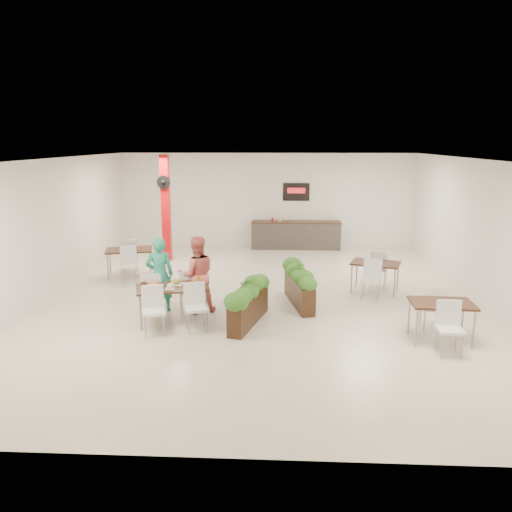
{
  "coord_description": "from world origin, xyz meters",
  "views": [
    {
      "loc": [
        0.48,
        -11.09,
        3.61
      ],
      "look_at": [
        -0.06,
        -0.3,
        1.1
      ],
      "focal_mm": 35.0,
      "sensor_mm": 36.0,
      "label": 1
    }
  ],
  "objects_px": {
    "diner_man": "(160,275)",
    "main_table": "(171,292)",
    "diner_woman": "(197,275)",
    "red_column": "(166,207)",
    "planter_left": "(249,300)",
    "side_table_a": "(129,253)",
    "side_table_b": "(375,267)",
    "service_counter": "(296,234)",
    "planter_right": "(299,283)",
    "side_table_c": "(441,309)"
  },
  "relations": [
    {
      "from": "diner_man",
      "to": "side_table_a",
      "type": "distance_m",
      "value": 3.17
    },
    {
      "from": "diner_man",
      "to": "red_column",
      "type": "bearing_deg",
      "value": -96.13
    },
    {
      "from": "planter_left",
      "to": "side_table_a",
      "type": "height_order",
      "value": "planter_left"
    },
    {
      "from": "main_table",
      "to": "diner_woman",
      "type": "height_order",
      "value": "diner_woman"
    },
    {
      "from": "planter_right",
      "to": "side_table_a",
      "type": "height_order",
      "value": "planter_right"
    },
    {
      "from": "planter_left",
      "to": "side_table_b",
      "type": "height_order",
      "value": "planter_left"
    },
    {
      "from": "side_table_a",
      "to": "main_table",
      "type": "bearing_deg",
      "value": -75.46
    },
    {
      "from": "service_counter",
      "to": "side_table_c",
      "type": "height_order",
      "value": "service_counter"
    },
    {
      "from": "red_column",
      "to": "service_counter",
      "type": "distance_m",
      "value": 4.56
    },
    {
      "from": "service_counter",
      "to": "diner_woman",
      "type": "height_order",
      "value": "service_counter"
    },
    {
      "from": "diner_man",
      "to": "side_table_c",
      "type": "xyz_separation_m",
      "value": [
        5.51,
        -1.4,
        -0.19
      ]
    },
    {
      "from": "planter_right",
      "to": "main_table",
      "type": "bearing_deg",
      "value": -154.65
    },
    {
      "from": "planter_left",
      "to": "main_table",
      "type": "bearing_deg",
      "value": 179.75
    },
    {
      "from": "diner_man",
      "to": "side_table_b",
      "type": "xyz_separation_m",
      "value": [
        4.87,
        1.61,
        -0.19
      ]
    },
    {
      "from": "service_counter",
      "to": "diner_woman",
      "type": "relative_size",
      "value": 1.82
    },
    {
      "from": "planter_left",
      "to": "planter_right",
      "type": "xyz_separation_m",
      "value": [
        1.05,
        1.24,
        -0.01
      ]
    },
    {
      "from": "planter_right",
      "to": "side_table_a",
      "type": "distance_m",
      "value": 5.02
    },
    {
      "from": "red_column",
      "to": "diner_woman",
      "type": "distance_m",
      "value": 5.09
    },
    {
      "from": "planter_left",
      "to": "diner_woman",
      "type": "bearing_deg",
      "value": 149.98
    },
    {
      "from": "main_table",
      "to": "planter_right",
      "type": "relative_size",
      "value": 1.04
    },
    {
      "from": "diner_man",
      "to": "side_table_a",
      "type": "bearing_deg",
      "value": -78.55
    },
    {
      "from": "diner_man",
      "to": "side_table_c",
      "type": "relative_size",
      "value": 0.99
    },
    {
      "from": "red_column",
      "to": "service_counter",
      "type": "height_order",
      "value": "red_column"
    },
    {
      "from": "diner_man",
      "to": "diner_woman",
      "type": "bearing_deg",
      "value": 162.98
    },
    {
      "from": "diner_woman",
      "to": "main_table",
      "type": "bearing_deg",
      "value": 41.16
    },
    {
      "from": "planter_left",
      "to": "side_table_b",
      "type": "xyz_separation_m",
      "value": [
        2.92,
        2.28,
        0.12
      ]
    },
    {
      "from": "diner_man",
      "to": "side_table_a",
      "type": "relative_size",
      "value": 0.97
    },
    {
      "from": "main_table",
      "to": "planter_left",
      "type": "height_order",
      "value": "planter_left"
    },
    {
      "from": "service_counter",
      "to": "diner_woman",
      "type": "bearing_deg",
      "value": -109.18
    },
    {
      "from": "main_table",
      "to": "planter_left",
      "type": "distance_m",
      "value": 1.56
    },
    {
      "from": "planter_right",
      "to": "side_table_c",
      "type": "xyz_separation_m",
      "value": [
        2.51,
        -1.98,
        0.13
      ]
    },
    {
      "from": "side_table_a",
      "to": "side_table_c",
      "type": "relative_size",
      "value": 1.02
    },
    {
      "from": "diner_woman",
      "to": "planter_right",
      "type": "relative_size",
      "value": 0.9
    },
    {
      "from": "side_table_c",
      "to": "planter_left",
      "type": "bearing_deg",
      "value": 170.34
    },
    {
      "from": "service_counter",
      "to": "side_table_a",
      "type": "distance_m",
      "value": 5.97
    },
    {
      "from": "planter_right",
      "to": "red_column",
      "type": "bearing_deg",
      "value": 133.37
    },
    {
      "from": "side_table_a",
      "to": "side_table_c",
      "type": "bearing_deg",
      "value": -45.19
    },
    {
      "from": "service_counter",
      "to": "planter_right",
      "type": "xyz_separation_m",
      "value": [
        -0.09,
        -6.0,
        0.0
      ]
    },
    {
      "from": "diner_woman",
      "to": "planter_left",
      "type": "xyz_separation_m",
      "value": [
        1.15,
        -0.66,
        -0.32
      ]
    },
    {
      "from": "red_column",
      "to": "service_counter",
      "type": "xyz_separation_m",
      "value": [
        4.0,
        1.86,
        -1.15
      ]
    },
    {
      "from": "red_column",
      "to": "side_table_c",
      "type": "height_order",
      "value": "red_column"
    },
    {
      "from": "main_table",
      "to": "side_table_a",
      "type": "height_order",
      "value": "same"
    },
    {
      "from": "main_table",
      "to": "side_table_a",
      "type": "xyz_separation_m",
      "value": [
        -1.9,
        3.44,
        -0.0
      ]
    },
    {
      "from": "main_table",
      "to": "diner_man",
      "type": "bearing_deg",
      "value": 120.81
    },
    {
      "from": "service_counter",
      "to": "side_table_c",
      "type": "relative_size",
      "value": 1.84
    },
    {
      "from": "diner_woman",
      "to": "red_column",
      "type": "bearing_deg",
      "value": -87.13
    },
    {
      "from": "diner_man",
      "to": "main_table",
      "type": "bearing_deg",
      "value": 103.79
    },
    {
      "from": "service_counter",
      "to": "side_table_c",
      "type": "bearing_deg",
      "value": -73.15
    },
    {
      "from": "planter_left",
      "to": "side_table_b",
      "type": "bearing_deg",
      "value": 37.94
    },
    {
      "from": "main_table",
      "to": "diner_man",
      "type": "distance_m",
      "value": 0.79
    }
  ]
}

